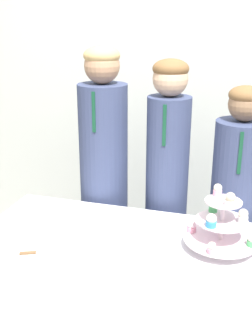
# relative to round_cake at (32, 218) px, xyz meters

# --- Properties ---
(wall_back) EXTENTS (9.00, 0.06, 2.70)m
(wall_back) POSITION_rel_round_cake_xyz_m (0.58, 1.34, 0.54)
(wall_back) COLOR silver
(wall_back) RESTS_ON ground_plane
(table) EXTENTS (1.66, 0.62, 0.75)m
(table) POSITION_rel_round_cake_xyz_m (0.58, 0.07, -0.43)
(table) COLOR white
(table) RESTS_ON ground_plane
(round_cake) EXTENTS (0.21, 0.21, 0.12)m
(round_cake) POSITION_rel_round_cake_xyz_m (0.00, 0.00, 0.00)
(round_cake) COLOR white
(round_cake) RESTS_ON table
(cake_knife) EXTENTS (0.23, 0.11, 0.01)m
(cake_knife) POSITION_rel_round_cake_xyz_m (0.13, -0.20, -0.06)
(cake_knife) COLOR silver
(cake_knife) RESTS_ON table
(cupcake_stand) EXTENTS (0.33, 0.33, 0.30)m
(cupcake_stand) POSITION_rel_round_cake_xyz_m (0.91, 0.07, 0.06)
(cupcake_stand) COLOR silver
(cupcake_stand) RESTS_ON table
(student_0) EXTENTS (0.28, 0.29, 1.60)m
(student_0) POSITION_rel_round_cake_xyz_m (0.18, 0.56, -0.03)
(student_0) COLOR #384266
(student_0) RESTS_ON ground_plane
(student_1) EXTENTS (0.24, 0.25, 1.54)m
(student_1) POSITION_rel_round_cake_xyz_m (0.56, 0.56, -0.04)
(student_1) COLOR #384266
(student_1) RESTS_ON ground_plane
(student_2) EXTENTS (0.29, 0.29, 1.42)m
(student_2) POSITION_rel_round_cake_xyz_m (0.96, 0.56, -0.13)
(student_2) COLOR #384266
(student_2) RESTS_ON ground_plane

